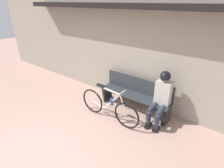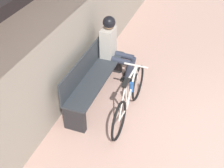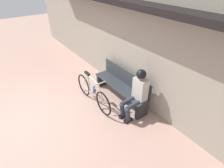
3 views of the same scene
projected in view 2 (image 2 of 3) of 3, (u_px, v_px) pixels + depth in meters
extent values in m
plane|color=tan|center=(223.00, 149.00, 4.69)|extent=(24.00, 24.00, 0.00)
cube|color=#9E9384|center=(52.00, 24.00, 4.47)|extent=(12.00, 0.12, 3.20)
cube|color=#2D3338|center=(96.00, 77.00, 5.42)|extent=(1.86, 0.42, 0.03)
cube|color=#2D3338|center=(85.00, 64.00, 5.35)|extent=(1.86, 0.03, 0.40)
cube|color=#232326|center=(75.00, 119.00, 4.90)|extent=(0.10, 0.36, 0.42)
cube|color=#232326|center=(113.00, 62.00, 6.22)|extent=(0.10, 0.36, 0.42)
torus|color=black|center=(119.00, 121.00, 4.72)|extent=(0.64, 0.04, 0.64)
torus|color=black|center=(138.00, 83.00, 5.48)|extent=(0.64, 0.04, 0.64)
cylinder|color=silver|center=(131.00, 75.00, 4.85)|extent=(0.55, 0.03, 0.07)
cylinder|color=silver|center=(131.00, 87.00, 5.05)|extent=(0.47, 0.03, 0.54)
cylinder|color=silver|center=(126.00, 96.00, 4.84)|extent=(0.13, 0.03, 0.56)
cylinder|color=silver|center=(123.00, 114.00, 4.88)|extent=(0.39, 0.03, 0.08)
cylinder|color=silver|center=(122.00, 103.00, 4.67)|extent=(0.30, 0.02, 0.51)
cylinder|color=silver|center=(137.00, 75.00, 5.27)|extent=(0.21, 0.03, 0.47)
cube|color=black|center=(126.00, 83.00, 4.62)|extent=(0.20, 0.07, 0.05)
cylinder|color=silver|center=(136.00, 66.00, 5.05)|extent=(0.03, 0.40, 0.03)
cylinder|color=#235199|center=(131.00, 87.00, 5.05)|extent=(0.07, 0.07, 0.17)
cylinder|color=#2D3342|center=(119.00, 61.00, 5.82)|extent=(0.11, 0.44, 0.13)
cylinder|color=#2D3342|center=(128.00, 71.00, 5.89)|extent=(0.11, 0.17, 0.39)
cube|color=black|center=(127.00, 80.00, 6.03)|extent=(0.10, 0.22, 0.06)
cylinder|color=#2D3342|center=(123.00, 55.00, 5.97)|extent=(0.11, 0.44, 0.13)
cylinder|color=#2D3342|center=(132.00, 66.00, 6.04)|extent=(0.11, 0.17, 0.39)
cube|color=black|center=(130.00, 75.00, 6.18)|extent=(0.10, 0.22, 0.06)
cube|color=#B7B2A8|center=(108.00, 42.00, 5.80)|extent=(0.34, 0.22, 0.56)
sphere|color=#9E7556|center=(109.00, 24.00, 5.56)|extent=(0.20, 0.20, 0.20)
sphere|color=black|center=(109.00, 22.00, 5.54)|extent=(0.23, 0.23, 0.23)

